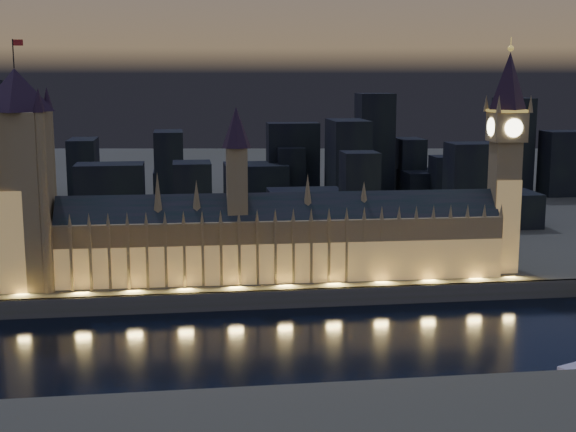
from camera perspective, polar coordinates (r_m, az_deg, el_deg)
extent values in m
plane|color=black|center=(311.33, 0.47, -8.70)|extent=(2000.00, 2000.00, 0.00)
cube|color=#484A35|center=(818.44, -4.78, 3.31)|extent=(2000.00, 960.00, 8.00)
cube|color=#505643|center=(348.91, -0.50, -5.93)|extent=(2000.00, 2.50, 8.00)
cube|color=#9E8250|center=(365.05, -0.47, -2.29)|extent=(200.37, 24.17, 28.00)
cube|color=tan|center=(356.27, -0.26, -3.43)|extent=(200.00, 0.50, 18.00)
cube|color=black|center=(361.78, -0.47, 0.34)|extent=(200.30, 20.44, 16.26)
cube|color=#9E8250|center=(357.83, -3.66, 2.32)|extent=(9.00, 9.00, 32.00)
cone|color=#29192C|center=(355.32, -3.70, 6.32)|extent=(13.00, 13.00, 18.00)
cube|color=#9E8250|center=(356.07, -16.44, -3.03)|extent=(1.20, 1.20, 28.00)
cone|color=#9E8250|center=(353.31, -16.56, -0.32)|extent=(2.00, 2.00, 6.00)
cube|color=#9E8250|center=(354.94, -15.16, -3.01)|extent=(1.20, 1.20, 28.00)
cone|color=#9E8250|center=(352.16, -15.28, -0.29)|extent=(2.00, 2.00, 6.00)
cube|color=#9E8250|center=(353.98, -13.88, -2.98)|extent=(1.20, 1.20, 28.00)
cone|color=#9E8250|center=(351.19, -13.98, -0.26)|extent=(2.00, 2.00, 6.00)
cube|color=#9E8250|center=(353.19, -12.58, -2.96)|extent=(1.20, 1.20, 28.00)
cone|color=#9E8250|center=(350.40, -12.68, -0.23)|extent=(2.00, 2.00, 6.00)
cube|color=#9E8250|center=(352.59, -11.29, -2.93)|extent=(1.20, 1.20, 28.00)
cone|color=#9E8250|center=(349.80, -11.38, -0.20)|extent=(2.00, 2.00, 6.00)
cube|color=#9E8250|center=(352.17, -9.99, -2.91)|extent=(1.20, 1.20, 28.00)
cone|color=#9E8250|center=(349.37, -10.07, -0.17)|extent=(2.00, 2.00, 6.00)
cube|color=#9E8250|center=(351.93, -8.68, -2.88)|extent=(1.20, 1.20, 28.00)
cone|color=#9E8250|center=(349.13, -8.76, -0.14)|extent=(2.00, 2.00, 6.00)
cube|color=#9E8250|center=(351.87, -7.38, -2.85)|extent=(1.20, 1.20, 28.00)
cone|color=#9E8250|center=(349.07, -7.44, -0.10)|extent=(2.00, 2.00, 6.00)
cube|color=#9E8250|center=(352.00, -6.08, -2.81)|extent=(1.20, 1.20, 28.00)
cone|color=#9E8250|center=(349.20, -6.13, -0.07)|extent=(2.00, 2.00, 6.00)
cube|color=#9E8250|center=(352.30, -4.77, -2.78)|extent=(1.20, 1.20, 28.00)
cone|color=#9E8250|center=(349.51, -4.82, -0.04)|extent=(2.00, 2.00, 6.00)
cube|color=#9E8250|center=(352.79, -3.48, -2.75)|extent=(1.20, 1.20, 28.00)
cone|color=#9E8250|center=(350.00, -3.51, -0.01)|extent=(2.00, 2.00, 6.00)
cube|color=#9E8250|center=(353.46, -2.18, -2.71)|extent=(1.20, 1.20, 28.00)
cone|color=#9E8250|center=(350.67, -2.21, 0.02)|extent=(2.00, 2.00, 6.00)
cube|color=#9E8250|center=(354.30, -0.89, -2.67)|extent=(1.20, 1.20, 28.00)
cone|color=#9E8250|center=(351.52, -0.91, 0.05)|extent=(2.00, 2.00, 6.00)
cube|color=#9E8250|center=(355.33, 0.39, -2.63)|extent=(1.20, 1.20, 28.00)
cone|color=#9E8250|center=(352.55, 0.38, 0.08)|extent=(2.00, 2.00, 6.00)
cube|color=#9E8250|center=(356.53, 1.66, -2.59)|extent=(1.20, 1.20, 28.00)
cone|color=#9E8250|center=(353.77, 1.66, 0.11)|extent=(2.00, 2.00, 6.00)
cube|color=#9E8250|center=(357.90, 2.93, -2.55)|extent=(1.20, 1.20, 28.00)
cone|color=#9E8250|center=(355.15, 2.93, 0.14)|extent=(2.00, 2.00, 6.00)
cube|color=#9E8250|center=(359.45, 4.18, -2.51)|extent=(1.20, 1.20, 28.00)
cone|color=#9E8250|center=(356.71, 4.20, 0.17)|extent=(2.00, 2.00, 6.00)
cube|color=#9E8250|center=(361.17, 5.43, -2.47)|extent=(1.20, 1.20, 28.00)
cone|color=#9E8250|center=(358.45, 5.45, 0.20)|extent=(2.00, 2.00, 6.00)
cube|color=#9E8250|center=(363.06, 6.66, -2.43)|extent=(1.20, 1.20, 28.00)
cone|color=#9E8250|center=(360.35, 6.69, 0.23)|extent=(2.00, 2.00, 6.00)
cube|color=#9E8250|center=(365.11, 7.87, -2.38)|extent=(1.20, 1.20, 28.00)
cone|color=#9E8250|center=(362.42, 7.91, 0.26)|extent=(2.00, 2.00, 6.00)
cube|color=#9E8250|center=(367.33, 9.08, -2.34)|extent=(1.20, 1.20, 28.00)
cone|color=#9E8250|center=(364.65, 9.12, 0.29)|extent=(2.00, 2.00, 6.00)
cube|color=#9E8250|center=(369.71, 10.26, -2.30)|extent=(1.20, 1.20, 28.00)
cone|color=#9E8250|center=(367.04, 10.32, 0.32)|extent=(2.00, 2.00, 6.00)
cube|color=#9E8250|center=(372.24, 11.44, -2.25)|extent=(1.20, 1.20, 28.00)
cone|color=#9E8250|center=(369.59, 11.50, 0.34)|extent=(2.00, 2.00, 6.00)
cube|color=#9E8250|center=(374.93, 12.59, -2.21)|extent=(1.20, 1.20, 28.00)
cone|color=#9E8250|center=(372.30, 12.66, 0.37)|extent=(2.00, 2.00, 6.00)
cube|color=#9E8250|center=(377.76, 13.73, -2.16)|extent=(1.20, 1.20, 28.00)
cone|color=#9E8250|center=(375.16, 13.81, 0.40)|extent=(2.00, 2.00, 6.00)
cube|color=#9E8250|center=(380.75, 14.85, -2.11)|extent=(1.20, 1.20, 28.00)
cone|color=#9E8250|center=(378.16, 14.93, 0.42)|extent=(2.00, 2.00, 6.00)
cone|color=#9E8250|center=(357.47, -9.26, 1.71)|extent=(4.40, 4.40, 18.00)
cone|color=#9E8250|center=(357.72, -6.53, 1.46)|extent=(4.40, 4.40, 14.00)
cone|color=#9E8250|center=(362.08, 1.41, 1.79)|extent=(4.40, 4.40, 16.00)
cone|color=#9E8250|center=(367.39, 5.42, 1.55)|extent=(4.40, 4.40, 12.00)
cube|color=#9E8250|center=(364.06, -18.40, 1.04)|extent=(25.03, 25.03, 76.55)
cube|color=tan|center=(356.04, -18.58, -1.83)|extent=(22.00, 0.50, 44.00)
cone|color=#29192C|center=(360.08, -18.82, 8.49)|extent=(31.68, 31.68, 18.00)
cylinder|color=black|center=(360.11, -18.96, 10.87)|extent=(0.50, 0.50, 12.00)
cube|color=red|center=(359.84, -18.65, 11.61)|extent=(4.00, 0.15, 2.50)
cylinder|color=#9E8250|center=(376.89, -19.74, 1.26)|extent=(4.40, 4.40, 76.55)
cylinder|color=#9E8250|center=(351.45, -16.96, 0.81)|extent=(4.40, 4.40, 76.55)
cone|color=#29192C|center=(347.43, -17.33, 7.87)|extent=(5.20, 5.20, 10.00)
cylinder|color=#9E8250|center=(372.93, -16.43, 1.35)|extent=(4.40, 4.40, 76.55)
cone|color=#29192C|center=(369.15, -16.77, 8.00)|extent=(5.20, 5.20, 10.00)
cube|color=#9E8250|center=(389.25, 15.05, 0.64)|extent=(12.56, 12.56, 61.36)
cube|color=tan|center=(385.11, 15.35, -0.79)|extent=(12.00, 0.50, 44.00)
cube|color=#9E8250|center=(385.09, 15.31, 6.14)|extent=(15.00, 15.00, 13.49)
cube|color=#F2C64C|center=(384.70, 15.36, 7.23)|extent=(15.75, 15.75, 1.20)
cone|color=#29192C|center=(384.34, 15.46, 9.25)|extent=(18.00, 18.00, 26.00)
sphere|color=#F2C64C|center=(384.49, 15.56, 11.41)|extent=(2.80, 2.80, 2.80)
cylinder|color=#F2C64C|center=(384.57, 15.58, 11.78)|extent=(0.40, 0.40, 5.00)
cylinder|color=#FFF2BF|center=(377.99, 15.77, 6.05)|extent=(8.40, 0.50, 8.40)
cylinder|color=#FFF2BF|center=(392.22, 14.87, 6.23)|extent=(8.40, 0.50, 8.40)
cylinder|color=#FFF2BF|center=(382.13, 14.23, 6.16)|extent=(0.50, 8.40, 8.40)
cylinder|color=#FFF2BF|center=(388.19, 16.37, 6.12)|extent=(0.50, 8.40, 8.40)
cone|color=#9E8250|center=(374.76, 14.77, 7.71)|extent=(2.60, 2.60, 8.00)
cone|color=#9E8250|center=(388.65, 13.92, 7.82)|extent=(2.60, 2.60, 8.00)
cone|color=#9E8250|center=(380.73, 16.88, 7.64)|extent=(2.60, 2.60, 8.00)
cone|color=#9E8250|center=(394.42, 15.97, 7.76)|extent=(2.60, 2.60, 8.00)
cube|color=black|center=(436.77, 2.22, -0.85)|extent=(19.03, 19.80, 18.83)
cube|color=black|center=(651.39, 19.41, 3.56)|extent=(42.59, 22.95, 49.28)
cube|color=black|center=(450.07, 5.09, 1.43)|extent=(19.65, 20.18, 49.50)
cube|color=black|center=(588.99, 0.12, 3.03)|extent=(19.44, 30.73, 39.71)
cube|color=black|center=(594.66, 0.34, 3.92)|extent=(37.76, 19.44, 56.61)
cube|color=black|center=(545.12, -8.44, 3.14)|extent=(18.99, 34.57, 54.56)
cube|color=black|center=(454.21, -6.81, 1.10)|extent=(21.11, 25.14, 43.58)
cube|color=black|center=(467.42, -12.49, 1.09)|extent=(38.19, 23.57, 42.09)
cube|color=black|center=(609.69, 10.11, 2.23)|extent=(43.78, 39.06, 20.98)
cube|color=black|center=(615.62, -14.31, 3.26)|extent=(19.72, 40.72, 44.72)
cube|color=black|center=(579.32, -2.32, 2.34)|extent=(44.53, 36.65, 28.37)
cube|color=black|center=(597.07, -7.58, 2.17)|extent=(40.45, 27.15, 21.78)
cube|color=black|center=(465.78, -19.45, 0.19)|extent=(24.19, 23.03, 33.71)
cube|color=black|center=(552.81, 4.26, 3.66)|extent=(24.63, 41.01, 61.23)
cube|color=black|center=(567.46, -18.39, 1.67)|extent=(18.33, 34.81, 28.47)
cube|color=black|center=(479.11, 1.34, 0.39)|extent=(44.15, 42.43, 23.06)
cube|color=black|center=(518.89, 12.89, 2.36)|extent=(30.39, 22.61, 49.53)
cube|color=black|center=(589.13, 11.51, 2.55)|extent=(28.33, 19.81, 34.02)
cube|color=black|center=(511.87, 15.84, 0.51)|extent=(24.83, 31.49, 20.85)
cube|color=black|center=(622.55, 8.61, 3.48)|extent=(19.19, 29.53, 43.54)
cube|color=black|center=(611.98, 6.15, 5.03)|extent=(26.00, 26.00, 77.68)
cube|color=black|center=(647.31, 15.65, 4.82)|extent=(26.00, 26.00, 73.81)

